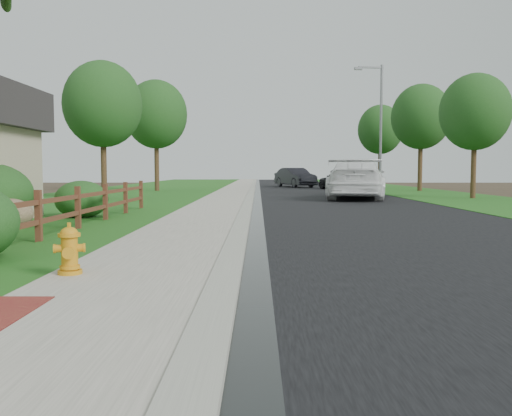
{
  "coord_description": "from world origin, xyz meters",
  "views": [
    {
      "loc": [
        0.83,
        -5.66,
        1.49
      ],
      "look_at": [
        0.79,
        4.65,
        0.77
      ],
      "focal_mm": 38.0,
      "sensor_mm": 36.0,
      "label": 1
    }
  ],
  "objects_px": {
    "ranch_fence": "(60,209)",
    "fire_hydrant": "(69,250)",
    "dark_car_mid": "(341,179)",
    "white_suv": "(357,179)",
    "streetlight": "(379,121)"
  },
  "relations": [
    {
      "from": "ranch_fence",
      "to": "white_suv",
      "type": "height_order",
      "value": "white_suv"
    },
    {
      "from": "ranch_fence",
      "to": "dark_car_mid",
      "type": "relative_size",
      "value": 3.67
    },
    {
      "from": "ranch_fence",
      "to": "fire_hydrant",
      "type": "xyz_separation_m",
      "value": [
        1.9,
        -4.87,
        -0.2
      ]
    },
    {
      "from": "ranch_fence",
      "to": "dark_car_mid",
      "type": "height_order",
      "value": "dark_car_mid"
    },
    {
      "from": "fire_hydrant",
      "to": "white_suv",
      "type": "height_order",
      "value": "white_suv"
    },
    {
      "from": "fire_hydrant",
      "to": "streetlight",
      "type": "relative_size",
      "value": 0.08
    },
    {
      "from": "ranch_fence",
      "to": "white_suv",
      "type": "relative_size",
      "value": 2.42
    },
    {
      "from": "ranch_fence",
      "to": "dark_car_mid",
      "type": "xyz_separation_m",
      "value": [
        10.8,
        29.52,
        0.19
      ]
    },
    {
      "from": "white_suv",
      "to": "streetlight",
      "type": "bearing_deg",
      "value": -98.99
    },
    {
      "from": "white_suv",
      "to": "streetlight",
      "type": "height_order",
      "value": "streetlight"
    },
    {
      "from": "white_suv",
      "to": "ranch_fence",
      "type": "bearing_deg",
      "value": 70.84
    },
    {
      "from": "dark_car_mid",
      "to": "fire_hydrant",
      "type": "bearing_deg",
      "value": 53.84
    },
    {
      "from": "white_suv",
      "to": "dark_car_mid",
      "type": "relative_size",
      "value": 1.51
    },
    {
      "from": "fire_hydrant",
      "to": "white_suv",
      "type": "distance_m",
      "value": 22.12
    },
    {
      "from": "white_suv",
      "to": "streetlight",
      "type": "xyz_separation_m",
      "value": [
        2.63,
        6.94,
        3.6
      ]
    }
  ]
}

